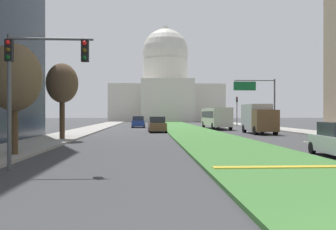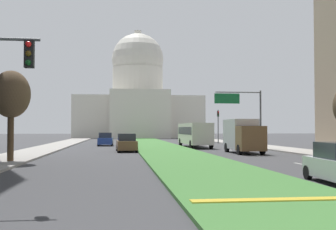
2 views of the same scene
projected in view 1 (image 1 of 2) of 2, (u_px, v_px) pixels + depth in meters
ground_plane at (181, 128)px, 57.46m from camera, size 260.00×260.00×0.00m
grass_median at (185, 129)px, 52.17m from camera, size 6.04×95.27×0.14m
median_curb_nose at (284, 167)px, 14.08m from camera, size 5.43×0.50×0.04m
lane_dashes_right at (256, 133)px, 41.78m from camera, size 0.16×47.21×0.01m
sidewalk_left at (85, 130)px, 46.19m from camera, size 4.00×95.27×0.15m
sidewalk_right at (290, 130)px, 47.58m from camera, size 4.00×95.27×0.15m
capitol_building at (166, 88)px, 109.58m from camera, size 31.78×24.32×27.98m
traffic_light_near_left at (31, 71)px, 14.33m from camera, size 3.34×0.35×5.20m
traffic_light_far_right at (237, 107)px, 65.52m from camera, size 0.28×0.35×5.20m
overhead_guide_sign at (259, 94)px, 46.50m from camera, size 5.30×0.20×6.50m
street_tree_left_near at (14, 78)px, 18.55m from camera, size 2.70×2.70×5.66m
street_tree_left_mid at (62, 84)px, 30.08m from camera, size 2.55×2.55×6.23m
sedan_midblock at (157, 125)px, 43.43m from camera, size 2.13×4.60×1.82m
sedan_distant at (138, 122)px, 58.06m from camera, size 2.02×4.39×1.77m
box_truck_delivery at (259, 118)px, 40.23m from camera, size 2.40×6.40×3.20m
city_bus at (216, 116)px, 52.84m from camera, size 2.62×11.00×2.95m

